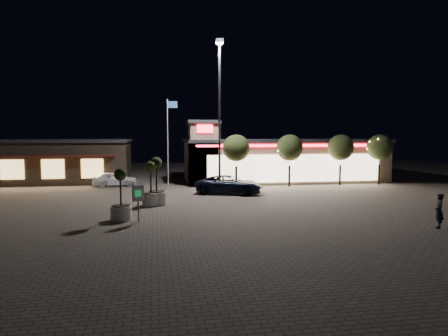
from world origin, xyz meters
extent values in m
plane|color=#60584E|center=(0.00, 0.00, 0.00)|extent=(90.00, 90.00, 0.00)
cube|color=tan|center=(10.00, 16.00, 2.00)|extent=(20.00, 8.00, 4.00)
cube|color=#262628|center=(10.00, 16.00, 4.15)|extent=(20.40, 8.40, 0.30)
cube|color=beige|center=(10.00, 11.95, 1.60)|extent=(17.00, 0.12, 2.60)
cube|color=#FF142C|center=(10.00, 11.92, 3.75)|extent=(19.00, 0.10, 0.18)
cube|color=tan|center=(1.30, 13.30, 2.90)|extent=(2.60, 2.60, 5.80)
cube|color=#262628|center=(1.30, 13.30, 5.95)|extent=(3.00, 3.00, 0.30)
cube|color=#FF142C|center=(1.30, 11.95, 5.30)|extent=(1.40, 0.10, 0.70)
cube|color=#382D23|center=(-14.00, 20.00, 2.00)|extent=(16.00, 10.00, 4.00)
cube|color=#262628|center=(-14.00, 20.00, 4.15)|extent=(16.40, 10.40, 0.30)
cube|color=#591E19|center=(-14.00, 14.60, 2.80)|extent=(14.40, 0.80, 0.15)
cube|color=#FFCC72|center=(-16.00, 14.95, 1.60)|extent=(2.00, 0.12, 1.80)
cube|color=#FFCC72|center=(-12.50, 14.95, 1.60)|extent=(2.00, 0.12, 1.80)
cube|color=#FFCC72|center=(-9.00, 14.95, 1.60)|extent=(2.00, 0.12, 1.80)
cylinder|color=gray|center=(2.00, 8.00, 6.00)|extent=(0.20, 0.20, 12.00)
cube|color=gray|center=(2.00, 8.00, 12.20)|extent=(0.60, 0.40, 0.35)
cube|color=white|center=(2.00, 8.00, 12.00)|extent=(0.45, 0.30, 0.08)
cylinder|color=white|center=(-2.00, 13.00, 4.00)|extent=(0.10, 0.10, 8.00)
cube|color=#2A549C|center=(-1.55, 13.00, 7.50)|extent=(0.90, 0.04, 0.60)
cylinder|color=#332319|center=(4.00, 11.00, 0.96)|extent=(0.20, 0.20, 1.92)
sphere|color=#2D3819|center=(4.00, 11.00, 3.58)|extent=(2.42, 2.42, 2.42)
cylinder|color=#332319|center=(9.00, 11.00, 0.96)|extent=(0.20, 0.20, 1.92)
sphere|color=#2D3819|center=(9.00, 11.00, 3.58)|extent=(2.42, 2.42, 2.42)
cylinder|color=#332319|center=(14.00, 11.00, 0.96)|extent=(0.20, 0.20, 1.92)
sphere|color=#2D3819|center=(14.00, 11.00, 3.58)|extent=(2.42, 2.42, 2.42)
cylinder|color=#332319|center=(18.00, 11.00, 0.96)|extent=(0.20, 0.20, 1.92)
sphere|color=#2D3819|center=(18.00, 11.00, 3.58)|extent=(2.42, 2.42, 2.42)
imported|color=black|center=(2.70, 7.44, 0.75)|extent=(5.90, 4.19, 1.49)
imported|color=white|center=(-6.90, 14.00, 0.68)|extent=(4.11, 1.95, 1.36)
imported|color=black|center=(10.96, -6.20, 0.89)|extent=(0.67, 0.77, 1.77)
cylinder|color=silver|center=(-3.11, 3.29, 0.44)|extent=(1.32, 1.32, 0.88)
cylinder|color=black|center=(-3.11, 3.29, 0.90)|extent=(1.15, 1.15, 0.07)
cylinder|color=#332319|center=(-3.11, 3.29, 1.93)|extent=(0.11, 0.11, 1.99)
sphere|color=#2D3819|center=(-3.11, 3.29, 2.87)|extent=(0.77, 0.77, 0.77)
cylinder|color=silver|center=(-5.10, -1.37, 0.39)|extent=(1.18, 1.18, 0.79)
cylinder|color=black|center=(-5.10, -1.37, 0.81)|extent=(1.02, 1.02, 0.06)
cylinder|color=#332319|center=(-5.10, -1.37, 1.72)|extent=(0.10, 0.10, 1.77)
sphere|color=#2D3819|center=(-5.10, -1.37, 2.56)|extent=(0.69, 0.69, 0.69)
cylinder|color=silver|center=(-3.49, 2.97, 0.41)|extent=(1.22, 1.22, 0.81)
cylinder|color=black|center=(-3.49, 2.97, 0.83)|extent=(1.06, 1.06, 0.06)
cylinder|color=#332319|center=(-3.49, 2.97, 1.78)|extent=(0.10, 0.10, 1.83)
sphere|color=#2D3819|center=(-3.49, 2.97, 2.64)|extent=(0.71, 0.71, 0.71)
cylinder|color=gray|center=(-4.13, -2.10, 0.61)|extent=(0.08, 0.08, 1.22)
cube|color=white|center=(-4.13, -2.10, 1.58)|extent=(0.64, 0.31, 0.87)
cube|color=#18913E|center=(-4.13, -2.14, 1.58)|extent=(0.34, 0.16, 0.36)
camera|label=1|loc=(-3.22, -23.97, 4.72)|focal=32.00mm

